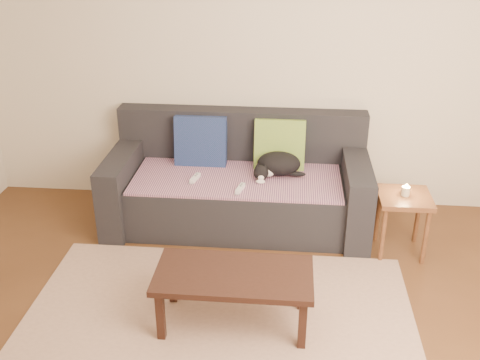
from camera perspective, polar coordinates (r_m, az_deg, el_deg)
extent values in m
plane|color=brown|center=(3.51, -2.75, -16.68)|extent=(4.50, 4.50, 0.00)
cube|color=beige|center=(4.71, 0.31, 12.52)|extent=(4.50, 0.04, 2.60)
cube|color=#232328|center=(4.62, -0.27, -2.19)|extent=(1.70, 0.78, 0.42)
cube|color=#232328|center=(4.81, 0.18, 4.62)|extent=(2.10, 0.18, 0.45)
cube|color=#232328|center=(4.76, -11.73, -0.69)|extent=(0.20, 0.90, 0.60)
cube|color=#232328|center=(4.60, 11.60, -1.66)|extent=(0.20, 0.90, 0.60)
cube|color=#4B2C53|center=(4.51, -0.30, 0.17)|extent=(1.66, 0.74, 0.02)
cube|color=navy|center=(4.70, -4.01, 3.88)|extent=(0.43, 0.17, 0.44)
cube|color=#0C5241|center=(4.65, 4.04, 3.60)|extent=(0.42, 0.19, 0.43)
ellipsoid|color=black|center=(4.54, 3.97, 1.69)|extent=(0.39, 0.31, 0.18)
sphere|color=black|center=(4.43, 2.15, 0.74)|extent=(0.14, 0.14, 0.12)
sphere|color=white|center=(4.40, 2.14, 0.25)|extent=(0.06, 0.06, 0.05)
ellipsoid|color=black|center=(4.50, 5.80, 0.61)|extent=(0.15, 0.07, 0.04)
cube|color=white|center=(4.47, -4.58, 0.20)|extent=(0.07, 0.15, 0.03)
cube|color=white|center=(4.29, 0.03, -0.85)|extent=(0.07, 0.15, 0.03)
cube|color=brown|center=(4.31, 16.39, -1.73)|extent=(0.38, 0.38, 0.04)
cylinder|color=brown|center=(4.26, 14.32, -5.46)|extent=(0.03, 0.03, 0.44)
cylinder|color=brown|center=(4.33, 18.34, -5.55)|extent=(0.03, 0.03, 0.44)
cylinder|color=brown|center=(4.53, 13.80, -3.48)|extent=(0.03, 0.03, 0.44)
cylinder|color=brown|center=(4.59, 17.59, -3.59)|extent=(0.03, 0.03, 0.44)
cylinder|color=beige|center=(4.29, 16.48, -1.09)|extent=(0.06, 0.06, 0.07)
sphere|color=#FFBF59|center=(4.27, 16.55, -0.55)|extent=(0.02, 0.02, 0.02)
cube|color=tan|center=(3.62, -2.42, -15.03)|extent=(2.50, 1.80, 0.01)
cube|color=black|center=(3.46, -0.64, -9.68)|extent=(0.96, 0.48, 0.04)
cube|color=black|center=(3.49, -8.07, -13.52)|extent=(0.05, 0.05, 0.35)
cube|color=black|center=(3.42, 6.36, -14.40)|extent=(0.05, 0.05, 0.35)
cube|color=black|center=(3.77, -6.84, -10.06)|extent=(0.05, 0.05, 0.35)
cube|color=black|center=(3.71, 6.32, -10.78)|extent=(0.05, 0.05, 0.35)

